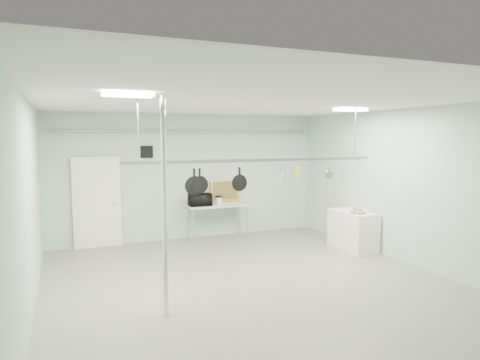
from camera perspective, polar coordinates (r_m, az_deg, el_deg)
name	(u,v)px	position (r m, az deg, el deg)	size (l,w,h in m)	color
floor	(255,287)	(7.72, 1.95, -14.02)	(8.00, 8.00, 0.00)	gray
ceiling	(255,102)	(7.29, 2.03, 10.32)	(7.00, 8.00, 0.02)	silver
back_wall	(190,177)	(11.06, -6.66, 0.46)	(7.00, 0.02, 3.20)	#A7C9B6
right_wall	(411,187)	(9.33, 21.86, -0.88)	(0.02, 8.00, 3.20)	#A7C9B6
door	(97,203)	(10.68, -18.52, -2.96)	(1.10, 0.10, 2.20)	silver
wall_vent	(147,152)	(10.75, -12.33, 3.69)	(0.30, 0.04, 0.30)	black
conduit_pipe	(191,132)	(10.93, -6.60, 6.43)	(0.07, 0.07, 6.60)	gray
chrome_pole	(165,208)	(6.23, -10.03, -3.65)	(0.08, 0.08, 3.20)	silver
prep_table	(217,207)	(10.97, -3.04, -3.60)	(1.60, 0.70, 0.91)	silver
side_cabinet	(353,230)	(10.34, 14.79, -6.51)	(0.60, 1.20, 0.90)	white
pot_rack	(258,158)	(7.63, 2.43, 2.89)	(4.80, 0.06, 1.00)	#B7B7BC
light_panel_left	(128,95)	(5.89, -14.71, 10.95)	(0.65, 0.30, 0.05)	white
light_panel_right	(350,110)	(9.04, 14.52, 9.05)	(0.65, 0.30, 0.05)	white
microwave	(200,200)	(10.72, -5.35, -2.61)	(0.55, 0.37, 0.31)	black
coffee_canister	(219,201)	(10.86, -2.85, -2.81)	(0.15, 0.15, 0.19)	silver
painting_large	(225,191)	(11.31, -2.01, -1.46)	(0.78, 0.05, 0.58)	#CE8537
painting_small	(233,197)	(11.41, -0.96, -2.23)	(0.30, 0.04, 0.25)	#361F12
fruit_bowl	(358,211)	(9.99, 15.43, -4.05)	(0.38, 0.38, 0.09)	silver
skillet_left	(194,181)	(7.23, -6.12, -0.15)	(0.32, 0.06, 0.43)	black
skillet_mid	(200,180)	(7.26, -5.41, -0.05)	(0.31, 0.06, 0.41)	black
skillet_right	(239,178)	(7.51, -0.07, 0.21)	(0.30, 0.06, 0.40)	black
whisk	(280,176)	(7.85, 5.42, 0.56)	(0.18, 0.18, 0.36)	silver
grater	(298,171)	(8.03, 7.72, 1.17)	(0.09, 0.02, 0.22)	gold
saucepan	(329,171)	(8.39, 11.75, 1.15)	(0.15, 0.08, 0.26)	#A4A4A8
fruit_cluster	(358,210)	(9.98, 15.43, -3.83)	(0.24, 0.24, 0.09)	#AE2B10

